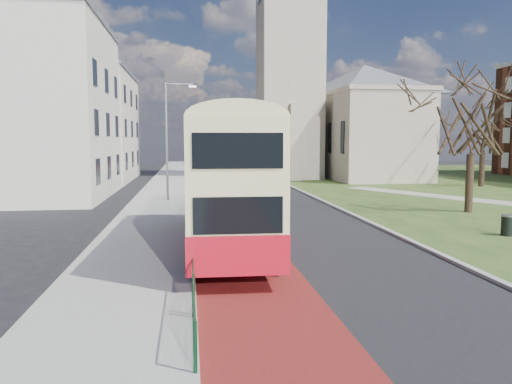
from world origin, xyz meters
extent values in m
plane|color=black|center=(0.00, 0.00, 0.00)|extent=(160.00, 160.00, 0.00)
cube|color=black|center=(1.50, 20.00, 0.01)|extent=(9.00, 120.00, 0.01)
cube|color=#591414|center=(-1.20, 20.00, 0.01)|extent=(3.40, 120.00, 0.01)
cube|color=gray|center=(-5.00, 20.00, 0.06)|extent=(4.00, 120.00, 0.12)
cube|color=#999993|center=(-3.00, 20.00, 0.07)|extent=(0.25, 120.00, 0.13)
cube|color=#999993|center=(6.10, 22.00, 0.07)|extent=(0.25, 80.00, 0.13)
cylinder|color=#0E3D1E|center=(-2.95, 4.00, 1.10)|extent=(0.04, 24.00, 0.04)
cylinder|color=#0E3D1E|center=(-2.95, 4.00, 0.15)|extent=(0.04, 24.00, 0.04)
cube|color=gray|center=(8.00, 38.00, 12.00)|extent=(6.50, 6.50, 24.00)
cube|color=gray|center=(16.50, 38.00, 4.50)|extent=(9.00, 18.00, 9.00)
pyramid|color=#565960|center=(16.50, 38.00, 12.60)|extent=(9.00, 18.00, 3.60)
cube|color=beige|center=(-14.00, 22.00, 6.25)|extent=(10.00, 14.00, 12.50)
cube|color=#565960|center=(-14.00, 22.00, 12.75)|extent=(10.30, 14.30, 0.50)
cube|color=beige|center=(-14.00, 38.00, 5.50)|extent=(10.00, 16.00, 11.00)
cube|color=#565960|center=(-14.00, 38.00, 11.25)|extent=(10.30, 16.30, 0.50)
cylinder|color=gray|center=(-4.50, 18.00, 4.12)|extent=(0.16, 0.16, 8.00)
cylinder|color=gray|center=(-3.60, 18.00, 8.02)|extent=(1.80, 0.10, 0.10)
cube|color=silver|center=(-2.70, 18.00, 7.87)|extent=(0.50, 0.18, 0.12)
cube|color=#B21020|center=(-1.58, 2.72, 1.14)|extent=(3.14, 12.37, 1.12)
cube|color=beige|center=(-1.58, 2.72, 3.32)|extent=(3.11, 12.30, 3.24)
cube|color=black|center=(-2.98, 3.09, 2.32)|extent=(0.30, 10.09, 1.06)
cube|color=black|center=(-0.17, 3.02, 2.32)|extent=(0.30, 10.09, 1.06)
cube|color=black|center=(-2.99, 2.75, 3.99)|extent=(0.32, 11.07, 1.01)
cube|color=black|center=(-0.17, 2.68, 3.99)|extent=(0.32, 11.07, 1.01)
cube|color=black|center=(-1.43, 8.84, 2.32)|extent=(2.51, 0.14, 1.17)
cube|color=black|center=(-1.43, 8.84, 3.99)|extent=(2.51, 0.14, 1.01)
cube|color=orange|center=(-1.43, 8.84, 4.63)|extent=(2.00, 0.15, 0.34)
cylinder|color=black|center=(-2.79, 6.93, 0.58)|extent=(0.36, 1.17, 1.16)
cylinder|color=black|center=(-0.17, 6.87, 0.58)|extent=(0.36, 1.17, 1.16)
cylinder|color=black|center=(-2.97, -0.94, 0.58)|extent=(0.36, 1.17, 1.16)
cylinder|color=black|center=(-0.36, -1.00, 0.58)|extent=(0.36, 1.17, 1.16)
cylinder|color=#2F2217|center=(13.24, 10.53, 1.75)|extent=(0.51, 0.51, 3.41)
cylinder|color=black|center=(23.44, 25.63, 1.54)|extent=(0.66, 0.66, 3.00)
cylinder|color=black|center=(10.95, 3.54, 0.47)|extent=(0.69, 0.69, 0.87)
cylinder|color=gray|center=(10.95, 3.54, 0.94)|extent=(0.74, 0.74, 0.06)
camera|label=1|loc=(-3.02, -16.60, 4.28)|focal=35.00mm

